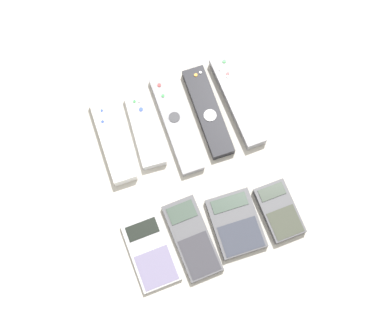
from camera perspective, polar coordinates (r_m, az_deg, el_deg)
ground_plane at (r=1.06m, az=0.55°, el=-1.79°), size 3.00×3.00×0.00m
remote_0 at (r=1.09m, az=-8.45°, el=3.00°), size 0.05×0.18×0.03m
remote_1 at (r=1.09m, az=-5.04°, el=4.09°), size 0.05×0.16×0.02m
remote_2 at (r=1.09m, az=-1.56°, el=4.84°), size 0.05×0.22×0.02m
remote_3 at (r=1.10m, az=1.71°, el=6.02°), size 0.05×0.20×0.02m
remote_4 at (r=1.11m, az=4.83°, el=7.14°), size 0.05×0.21×0.02m
calculator_0 at (r=1.03m, az=-4.41°, el=-8.98°), size 0.08×0.14×0.01m
calculator_1 at (r=1.03m, az=0.01°, el=-7.50°), size 0.08×0.16×0.02m
calculator_2 at (r=1.04m, az=4.71°, el=-5.93°), size 0.09×0.12×0.02m
calculator_3 at (r=1.05m, az=9.28°, el=-4.55°), size 0.07×0.12×0.02m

